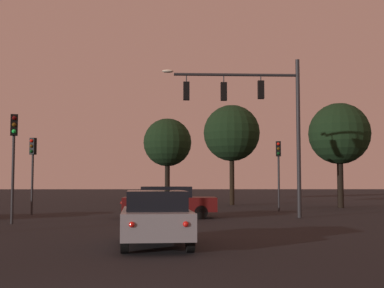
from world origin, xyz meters
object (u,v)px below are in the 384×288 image
(car_nearside_lane, at_px, (156,217))
(tree_behind_sign, at_px, (232,133))
(car_crossing_left, at_px, (169,201))
(tree_center_horizon, at_px, (167,143))
(tree_left_far, at_px, (339,134))
(traffic_signal_mast_arm, at_px, (257,108))
(traffic_light_corner_right, at_px, (14,146))
(traffic_light_median, at_px, (33,160))
(traffic_light_corner_left, at_px, (279,161))

(car_nearside_lane, distance_m, tree_behind_sign, 25.54)
(car_crossing_left, bearing_deg, tree_center_horizon, 91.80)
(tree_left_far, bearing_deg, car_crossing_left, -140.46)
(traffic_signal_mast_arm, height_order, car_crossing_left, traffic_signal_mast_arm)
(traffic_light_corner_right, xyz_separation_m, tree_left_far, (17.65, 12.74, 1.70))
(tree_behind_sign, bearing_deg, tree_left_far, -32.52)
(traffic_light_median, bearing_deg, car_nearside_lane, -62.02)
(car_nearside_lane, height_order, tree_left_far, tree_left_far)
(traffic_light_corner_left, bearing_deg, tree_center_horizon, 113.80)
(traffic_light_median, height_order, car_nearside_lane, traffic_light_median)
(traffic_signal_mast_arm, relative_size, traffic_light_corner_right, 1.70)
(traffic_light_corner_left, xyz_separation_m, traffic_light_corner_right, (-12.82, -8.94, 0.29))
(traffic_light_corner_left, xyz_separation_m, traffic_light_median, (-13.75, -2.84, -0.03))
(traffic_light_median, relative_size, car_nearside_lane, 0.97)
(traffic_signal_mast_arm, height_order, tree_left_far, traffic_signal_mast_arm)
(traffic_signal_mast_arm, xyz_separation_m, traffic_light_corner_left, (2.07, 5.57, -2.41))
(traffic_light_median, distance_m, tree_left_far, 19.83)
(tree_behind_sign, bearing_deg, traffic_light_corner_left, -76.19)
(traffic_signal_mast_arm, height_order, traffic_light_corner_right, traffic_signal_mast_arm)
(traffic_light_corner_left, xyz_separation_m, car_crossing_left, (-6.38, -5.45, -2.15))
(traffic_light_median, height_order, car_crossing_left, traffic_light_median)
(car_crossing_left, distance_m, tree_behind_sign, 15.00)
(tree_center_horizon, bearing_deg, tree_left_far, -45.74)
(traffic_light_corner_right, height_order, traffic_light_median, traffic_light_corner_right)
(traffic_signal_mast_arm, distance_m, car_crossing_left, 6.28)
(traffic_light_corner_left, distance_m, tree_behind_sign, 8.74)
(traffic_light_corner_left, distance_m, car_crossing_left, 8.66)
(traffic_light_corner_right, bearing_deg, traffic_light_corner_left, 34.88)
(car_crossing_left, bearing_deg, tree_behind_sign, 72.17)
(traffic_light_corner_left, bearing_deg, traffic_light_median, -168.32)
(car_nearside_lane, bearing_deg, tree_behind_sign, 79.81)
(traffic_light_corner_right, height_order, car_nearside_lane, traffic_light_corner_right)
(traffic_light_corner_right, bearing_deg, traffic_signal_mast_arm, 17.41)
(traffic_light_median, xyz_separation_m, tree_behind_sign, (11.75, 11.00, 2.45))
(traffic_light_corner_left, relative_size, traffic_light_corner_right, 0.90)
(car_crossing_left, relative_size, tree_left_far, 0.66)
(traffic_light_corner_right, bearing_deg, tree_behind_sign, 57.67)
(tree_center_horizon, bearing_deg, traffic_light_median, -109.58)
(traffic_light_corner_right, xyz_separation_m, car_crossing_left, (6.44, 3.49, -2.45))
(car_nearside_lane, bearing_deg, traffic_light_corner_right, 129.82)
(traffic_light_corner_right, bearing_deg, car_nearside_lane, -50.18)
(traffic_light_corner_left, distance_m, traffic_light_corner_right, 15.63)
(traffic_light_median, bearing_deg, car_crossing_left, -19.47)
(traffic_signal_mast_arm, bearing_deg, traffic_light_corner_right, -162.59)
(traffic_light_median, xyz_separation_m, car_nearside_lane, (7.30, -13.74, -2.12))
(traffic_light_median, relative_size, tree_behind_sign, 0.55)
(car_nearside_lane, bearing_deg, tree_left_far, 61.05)
(traffic_light_corner_right, relative_size, tree_behind_sign, 0.61)
(car_crossing_left, bearing_deg, traffic_light_corner_left, 40.49)
(traffic_light_corner_left, distance_m, tree_center_horizon, 17.62)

